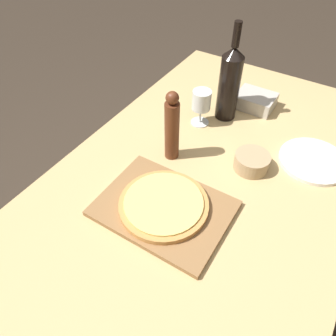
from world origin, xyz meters
The scene contains 10 objects.
ground_plane centered at (0.00, 0.00, 0.00)m, with size 12.00×12.00×0.00m, color #382D23.
dining_table centered at (0.00, 0.00, 0.69)m, with size 0.96×1.78×0.77m.
cutting_board centered at (-0.05, -0.13, 0.78)m, with size 0.40×0.30×0.02m.
pizza centered at (-0.05, -0.13, 0.80)m, with size 0.28×0.28×0.02m.
wine_bottle centered at (-0.10, 0.42, 0.93)m, with size 0.08×0.08×0.39m.
pepper_mill centered at (-0.16, 0.10, 0.90)m, with size 0.05×0.05×0.27m.
wine_glass centered at (-0.16, 0.32, 0.88)m, with size 0.07×0.07×0.15m.
small_bowl centered at (0.11, 0.19, 0.80)m, with size 0.12×0.12×0.06m.
dinner_plate centered at (0.29, 0.34, 0.78)m, with size 0.24×0.24×0.01m.
food_container centered at (-0.02, 0.55, 0.80)m, with size 0.16×0.13×0.06m.
Camera 1 is at (0.29, -0.65, 1.59)m, focal length 35.00 mm.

